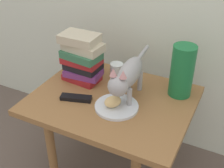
{
  "coord_description": "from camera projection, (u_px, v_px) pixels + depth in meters",
  "views": [
    {
      "loc": [
        0.53,
        -1.06,
        1.33
      ],
      "look_at": [
        0.0,
        0.0,
        0.58
      ],
      "focal_mm": 47.65,
      "sensor_mm": 36.0,
      "label": 1
    }
  ],
  "objects": [
    {
      "name": "side_table",
      "position": [
        112.0,
        109.0,
        1.48
      ],
      "size": [
        0.77,
        0.6,
        0.5
      ],
      "color": "olive",
      "rests_on": "ground"
    },
    {
      "name": "plate",
      "position": [
        117.0,
        107.0,
        1.37
      ],
      "size": [
        0.2,
        0.2,
        0.01
      ],
      "primitive_type": "cylinder",
      "color": "silver",
      "rests_on": "side_table"
    },
    {
      "name": "bread_roll",
      "position": [
        113.0,
        102.0,
        1.35
      ],
      "size": [
        0.1,
        0.1,
        0.05
      ],
      "primitive_type": "ellipsoid",
      "rotation": [
        0.0,
        0.0,
        0.93
      ],
      "color": "#E0BC7A",
      "rests_on": "plate"
    },
    {
      "name": "cat",
      "position": [
        128.0,
        76.0,
        1.36
      ],
      "size": [
        0.11,
        0.48,
        0.23
      ],
      "color": "#99999E",
      "rests_on": "side_table"
    },
    {
      "name": "book_stack",
      "position": [
        82.0,
        58.0,
        1.52
      ],
      "size": [
        0.22,
        0.15,
        0.26
      ],
      "color": "maroon",
      "rests_on": "side_table"
    },
    {
      "name": "green_vase",
      "position": [
        182.0,
        71.0,
        1.4
      ],
      "size": [
        0.11,
        0.11,
        0.26
      ],
      "primitive_type": "cylinder",
      "color": "#196B38",
      "rests_on": "side_table"
    },
    {
      "name": "candle_jar",
      "position": [
        117.0,
        72.0,
        1.58
      ],
      "size": [
        0.07,
        0.07,
        0.08
      ],
      "color": "silver",
      "rests_on": "side_table"
    },
    {
      "name": "tv_remote",
      "position": [
        76.0,
        98.0,
        1.43
      ],
      "size": [
        0.16,
        0.09,
        0.02
      ],
      "primitive_type": "cube",
      "rotation": [
        0.0,
        0.0,
        0.29
      ],
      "color": "black",
      "rests_on": "side_table"
    }
  ]
}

